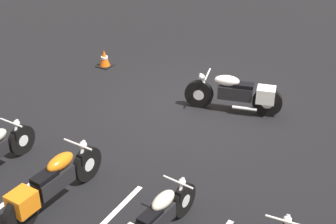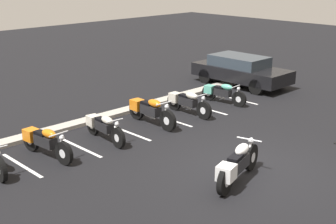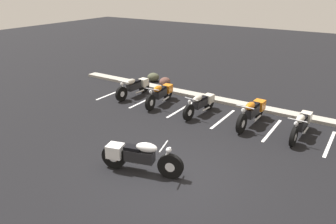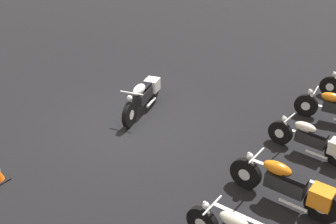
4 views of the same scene
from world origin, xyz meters
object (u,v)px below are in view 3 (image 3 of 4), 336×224
at_px(parked_bike_2, 201,103).
at_px(landscape_rock_0, 153,77).
at_px(parked_bike_4, 301,124).
at_px(parked_bike_1, 161,93).
at_px(motorcycle_white_featured, 137,156).
at_px(parked_bike_3, 252,111).
at_px(landscape_rock_1, 165,82).
at_px(parked_bike_0, 135,86).

relative_size(parked_bike_2, landscape_rock_0, 3.41).
bearing_deg(parked_bike_4, parked_bike_1, -88.91).
bearing_deg(landscape_rock_0, parked_bike_4, -18.13).
distance_m(motorcycle_white_featured, landscape_rock_0, 8.57).
bearing_deg(parked_bike_2, parked_bike_3, 99.06).
relative_size(motorcycle_white_featured, landscape_rock_0, 3.79).
bearing_deg(landscape_rock_1, parked_bike_1, -60.41).
bearing_deg(parked_bike_1, landscape_rock_0, -144.45).
bearing_deg(parked_bike_0, landscape_rock_0, -161.40).
relative_size(parked_bike_3, landscape_rock_0, 3.82).
xyz_separation_m(parked_bike_1, landscape_rock_0, (-2.16, 2.49, -0.23)).
height_order(parked_bike_1, parked_bike_3, parked_bike_3).
xyz_separation_m(motorcycle_white_featured, landscape_rock_1, (-3.69, 6.91, -0.27)).
bearing_deg(landscape_rock_0, parked_bike_1, -49.09).
xyz_separation_m(parked_bike_3, parked_bike_4, (1.69, -0.09, -0.04)).
xyz_separation_m(parked_bike_1, landscape_rock_1, (-1.24, 2.18, -0.24)).
height_order(parked_bike_2, landscape_rock_0, parked_bike_2).
relative_size(parked_bike_2, parked_bike_3, 0.89).
xyz_separation_m(parked_bike_2, landscape_rock_1, (-3.17, 2.27, -0.22)).
bearing_deg(parked_bike_3, parked_bike_1, -87.03).
bearing_deg(parked_bike_2, landscape_rock_0, -117.03).
height_order(parked_bike_4, landscape_rock_0, parked_bike_4).
xyz_separation_m(motorcycle_white_featured, parked_bike_2, (-0.52, 4.63, -0.06)).
xyz_separation_m(parked_bike_0, parked_bike_2, (3.46, -0.29, -0.02)).
bearing_deg(motorcycle_white_featured, parked_bike_2, 81.40).
relative_size(parked_bike_0, parked_bike_2, 1.04).
bearing_deg(parked_bike_0, parked_bike_1, 86.08).
xyz_separation_m(motorcycle_white_featured, parked_bike_4, (3.16, 4.67, -0.04)).
height_order(parked_bike_1, landscape_rock_1, parked_bike_1).
relative_size(parked_bike_0, parked_bike_3, 0.93).
distance_m(parked_bike_2, landscape_rock_0, 4.84).
height_order(parked_bike_3, landscape_rock_1, parked_bike_3).
bearing_deg(parked_bike_3, parked_bike_4, 89.39).
height_order(motorcycle_white_featured, landscape_rock_1, motorcycle_white_featured).
bearing_deg(parked_bike_0, parked_bike_3, 91.68).
bearing_deg(landscape_rock_1, parked_bike_4, -18.04).
distance_m(motorcycle_white_featured, parked_bike_1, 5.33).
distance_m(parked_bike_1, parked_bike_2, 1.93).
relative_size(parked_bike_1, landscape_rock_0, 3.58).
bearing_deg(landscape_rock_1, parked_bike_2, -35.67).
relative_size(parked_bike_0, landscape_rock_0, 3.55).
bearing_deg(landscape_rock_0, parked_bike_3, -21.98).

